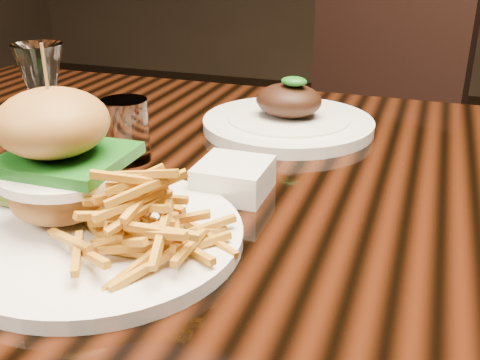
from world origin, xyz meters
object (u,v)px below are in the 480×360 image
(burger_plate, at_px, (93,196))
(chair_far, at_px, (361,129))
(wine_glass, at_px, (42,81))
(far_dish, at_px, (288,119))
(dining_table, at_px, (287,234))

(burger_plate, xyz_separation_m, chair_far, (0.13, 1.10, -0.26))
(wine_glass, bearing_deg, chair_far, 73.21)
(wine_glass, distance_m, far_dish, 0.38)
(far_dish, bearing_deg, burger_plate, -102.50)
(burger_plate, bearing_deg, chair_far, 94.70)
(wine_glass, xyz_separation_m, far_dish, (0.25, 0.27, -0.11))
(burger_plate, height_order, wine_glass, burger_plate)
(burger_plate, distance_m, far_dish, 0.42)
(dining_table, relative_size, chair_far, 1.68)
(wine_glass, bearing_deg, dining_table, 13.17)
(dining_table, relative_size, wine_glass, 9.57)
(dining_table, bearing_deg, far_dish, 105.05)
(far_dish, relative_size, chair_far, 0.29)
(wine_glass, bearing_deg, burger_plate, -42.41)
(burger_plate, relative_size, chair_far, 0.31)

